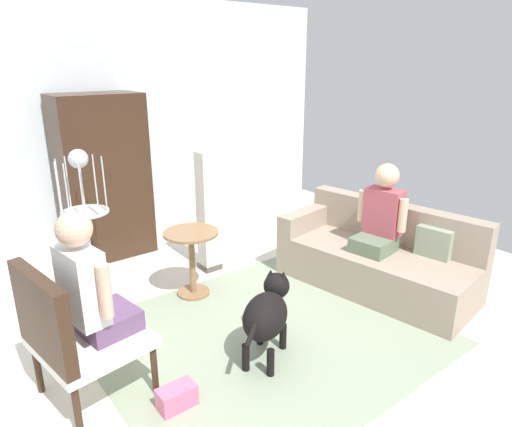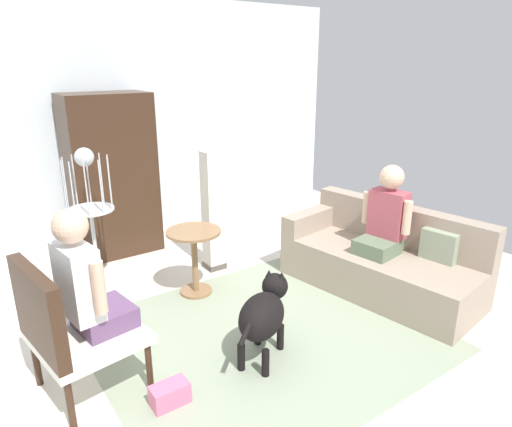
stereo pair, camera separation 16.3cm
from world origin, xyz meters
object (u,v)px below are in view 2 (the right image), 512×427
object	(u,v)px
bird_cage_stand	(91,213)
armchair	(65,326)
couch	(380,260)
person_on_couch	(386,216)
round_end_table	(194,253)
dog	(264,313)
handbag	(170,394)
column_lamp	(213,212)
armoire_cabinet	(111,176)
person_on_armchair	(85,282)

from	to	relation	value
bird_cage_stand	armchair	bearing A→B (deg)	-112.57
couch	person_on_couch	xyz separation A→B (m)	(-0.03, -0.03, 0.47)
person_on_couch	round_end_table	bearing A→B (deg)	147.26
person_on_couch	dog	world-z (taller)	person_on_couch
bird_cage_stand	handbag	world-z (taller)	bird_cage_stand
column_lamp	couch	bearing A→B (deg)	-50.16
bird_cage_stand	armoire_cabinet	bearing A→B (deg)	58.70
person_on_couch	column_lamp	bearing A→B (deg)	128.49
round_end_table	handbag	world-z (taller)	round_end_table
person_on_couch	bird_cage_stand	size ratio (longest dim) A/B	0.60
armchair	column_lamp	bearing A→B (deg)	34.09
person_on_couch	person_on_armchair	distance (m)	2.70
bird_cage_stand	armoire_cabinet	xyz separation A→B (m)	(0.46, 0.76, 0.15)
round_end_table	bird_cage_stand	world-z (taller)	bird_cage_stand
round_end_table	armoire_cabinet	world-z (taller)	armoire_cabinet
couch	round_end_table	xyz separation A→B (m)	(-1.53, 0.94, 0.13)
column_lamp	handbag	size ratio (longest dim) A/B	5.18
armoire_cabinet	column_lamp	bearing A→B (deg)	-57.47
person_on_armchair	armoire_cabinet	bearing A→B (deg)	67.53
person_on_armchair	armoire_cabinet	world-z (taller)	armoire_cabinet
armchair	person_on_armchair	xyz separation A→B (m)	(0.16, 0.02, 0.25)
person_on_armchair	dog	world-z (taller)	person_on_armchair
armchair	round_end_table	size ratio (longest dim) A/B	1.52
column_lamp	person_on_armchair	bearing A→B (deg)	-143.89
dog	bird_cage_stand	world-z (taller)	bird_cage_stand
armchair	armoire_cabinet	distance (m)	2.55
dog	bird_cage_stand	xyz separation A→B (m)	(-0.67, 1.88, 0.39)
bird_cage_stand	armoire_cabinet	world-z (taller)	armoire_cabinet
armchair	person_on_couch	size ratio (longest dim) A/B	1.18
couch	dog	distance (m)	1.60
person_on_couch	bird_cage_stand	bearing A→B (deg)	143.15
round_end_table	bird_cage_stand	distance (m)	1.06
bird_cage_stand	handbag	size ratio (longest dim) A/B	5.63
couch	armchair	size ratio (longest dim) A/B	2.01
column_lamp	handbag	bearing A→B (deg)	-128.10
dog	armoire_cabinet	distance (m)	2.70
person_on_armchair	column_lamp	bearing A→B (deg)	36.11
handbag	person_on_couch	bearing A→B (deg)	6.72
armchair	bird_cage_stand	distance (m)	1.65
round_end_table	person_on_couch	bearing A→B (deg)	-32.74
armchair	person_on_armchair	distance (m)	0.30
bird_cage_stand	column_lamp	bearing A→B (deg)	-15.16
couch	dog	size ratio (longest dim) A/B	2.76
armchair	column_lamp	distance (m)	2.15
person_on_armchair	round_end_table	bearing A→B (deg)	33.66
person_on_armchair	round_end_table	world-z (taller)	person_on_armchair
armoire_cabinet	person_on_couch	bearing A→B (deg)	-54.03
person_on_armchair	armoire_cabinet	xyz separation A→B (m)	(0.93, 2.25, 0.11)
person_on_armchair	dog	xyz separation A→B (m)	(1.14, -0.39, -0.42)
armchair	armoire_cabinet	xyz separation A→B (m)	(1.09, 2.27, 0.36)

